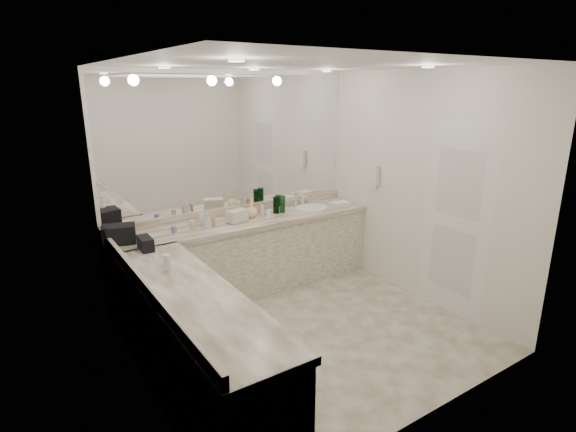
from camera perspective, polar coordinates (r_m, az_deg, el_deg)
floor at (r=4.75m, az=2.17°, el=-14.41°), size 3.20×3.20×0.00m
ceiling at (r=4.09m, az=2.58°, el=18.71°), size 3.20×3.20×0.00m
wall_back at (r=5.49m, az=-6.84°, el=4.33°), size 3.20×0.02×2.60m
wall_left at (r=3.59m, az=-18.90°, el=-2.91°), size 0.02×3.00×2.60m
wall_right at (r=5.31m, az=16.54°, el=3.36°), size 0.02×3.00×2.60m
vanity_back_base at (r=5.49m, az=-5.11°, el=-5.22°), size 3.20×0.60×0.84m
vanity_back_top at (r=5.33m, az=-5.18°, el=-0.75°), size 3.20×0.64×0.06m
vanity_left_base at (r=3.78m, az=-11.84°, el=-16.13°), size 0.60×2.40×0.84m
vanity_left_top at (r=3.57m, az=-12.11°, el=-9.97°), size 0.64×2.42×0.06m
backsplash_back at (r=5.56m, az=-6.62°, el=0.77°), size 3.20×0.04×0.10m
backsplash_left at (r=3.72m, az=-18.11°, el=-7.96°), size 0.04×3.00×0.10m
mirror_back at (r=5.41m, az=-6.95°, el=9.24°), size 3.12×0.01×1.55m
mirror_left at (r=3.47m, az=-19.42°, el=4.55°), size 0.01×2.92×1.55m
sink at (r=5.82m, az=3.01°, el=1.01°), size 0.44×0.44×0.03m
faucet at (r=5.97m, az=1.83°, el=2.15°), size 0.24×0.16×0.14m
wall_phone at (r=5.73m, az=10.97°, el=5.16°), size 0.06×0.10×0.24m
door at (r=5.07m, az=20.50°, el=-0.54°), size 0.02×0.82×2.10m
black_toiletry_bag at (r=4.78m, az=-20.67°, el=-2.26°), size 0.36×0.27×0.18m
black_bag_spill at (r=4.53m, az=-17.64°, el=-3.30°), size 0.12×0.24×0.13m
cream_cosmetic_case at (r=5.22m, az=-6.51°, el=-0.06°), size 0.26×0.20×0.14m
hand_towel at (r=5.98m, az=6.63°, el=1.59°), size 0.26×0.19×0.04m
lotion_left at (r=3.97m, az=-15.13°, el=-5.69°), size 0.07×0.07×0.16m
soap_bottle_a at (r=5.16m, az=-10.96°, el=-0.16°), size 0.09×0.09×0.18m
soap_bottle_b at (r=5.06m, az=-10.19°, el=-0.54°), size 0.09×0.09×0.17m
soap_bottle_c at (r=5.38m, az=-4.65°, el=0.77°), size 0.16×0.16×0.18m
green_bottle_0 at (r=5.57m, az=-0.73°, el=1.52°), size 0.07×0.07×0.21m
green_bottle_1 at (r=5.54m, az=-1.42°, el=1.28°), size 0.06×0.06×0.19m
green_bottle_2 at (r=5.54m, az=-1.57°, el=1.41°), size 0.07×0.07×0.21m
green_bottle_3 at (r=5.59m, az=-1.26°, el=1.60°), size 0.07×0.07×0.22m
amenity_bottle_0 at (r=5.59m, az=-1.23°, el=0.86°), size 0.05×0.05×0.08m
amenity_bottle_1 at (r=5.55m, az=-3.54°, el=0.94°), size 0.06×0.06×0.13m
amenity_bottle_2 at (r=5.41m, az=-2.47°, el=0.38°), size 0.06×0.06×0.09m
amenity_bottle_3 at (r=4.98m, az=-14.30°, el=-1.66°), size 0.06×0.06×0.07m
amenity_bottle_4 at (r=5.43m, az=-3.27°, el=0.66°), size 0.04×0.04×0.13m
amenity_bottle_5 at (r=5.10m, az=-9.48°, el=-0.66°), size 0.05×0.05×0.12m
amenity_bottle_6 at (r=5.05m, az=-12.07°, el=-1.11°), size 0.06×0.06×0.10m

